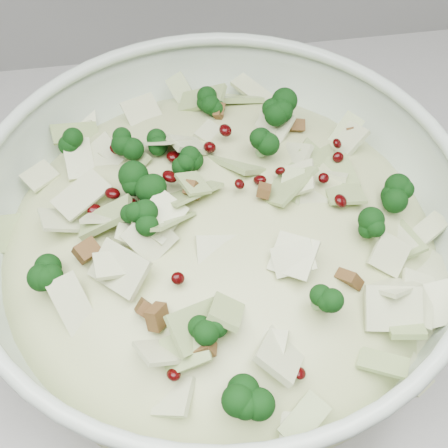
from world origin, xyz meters
The scene contains 3 objects.
counter centered at (0.00, 1.70, 0.45)m, with size 3.60×0.60×0.90m, color #A8A7A3.
mixing_bowl centered at (-0.21, 1.60, 0.98)m, with size 0.44×0.44×0.16m.
salad centered at (-0.21, 1.60, 1.01)m, with size 0.50×0.50×0.16m.
Camera 1 is at (-0.25, 1.30, 1.42)m, focal length 50.00 mm.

